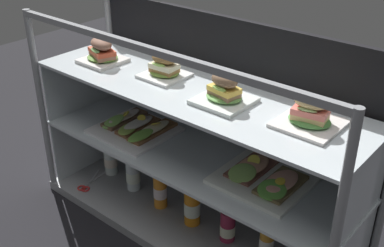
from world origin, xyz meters
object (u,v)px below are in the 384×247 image
at_px(juice_bottle_front_second, 134,174).
at_px(juice_bottle_back_right, 160,188).
at_px(open_sandwich_tray_far_left, 264,178).
at_px(juice_bottle_back_center, 192,206).
at_px(plated_roll_sandwich_mid_left, 102,53).
at_px(juice_bottle_tucked_behind, 111,159).
at_px(open_sandwich_tray_center, 135,127).
at_px(plated_roll_sandwich_left_of_center, 224,93).
at_px(juice_bottle_front_right_end, 227,226).
at_px(juice_bottle_front_left_end, 267,241).
at_px(plated_roll_sandwich_mid_right, 310,115).
at_px(plated_roll_sandwich_center, 164,68).
at_px(kitchen_scissors, 87,185).

bearing_deg(juice_bottle_front_second, juice_bottle_back_right, -5.65).
relative_size(open_sandwich_tray_far_left, juice_bottle_back_center, 1.51).
relative_size(plated_roll_sandwich_mid_left, juice_bottle_tucked_behind, 0.82).
xyz_separation_m(open_sandwich_tray_center, juice_bottle_tucked_behind, (-0.23, 0.03, -0.28)).
xyz_separation_m(plated_roll_sandwich_left_of_center, juice_bottle_front_second, (-0.54, 0.02, -0.60)).
bearing_deg(juice_bottle_front_right_end, juice_bottle_tucked_behind, 177.94).
relative_size(plated_roll_sandwich_mid_left, juice_bottle_front_right_end, 0.83).
height_order(plated_roll_sandwich_left_of_center, open_sandwich_tray_center, plated_roll_sandwich_left_of_center).
bearing_deg(juice_bottle_front_left_end, plated_roll_sandwich_mid_right, 15.13).
height_order(plated_roll_sandwich_mid_left, open_sandwich_tray_center, plated_roll_sandwich_mid_left).
bearing_deg(juice_bottle_front_second, open_sandwich_tray_center, -10.94).
height_order(plated_roll_sandwich_center, juice_bottle_front_second, plated_roll_sandwich_center).
distance_m(juice_bottle_back_right, kitchen_scissors, 0.42).
xyz_separation_m(plated_roll_sandwich_mid_left, open_sandwich_tray_center, (0.16, 0.02, -0.32)).
height_order(juice_bottle_back_center, juice_bottle_front_right_end, juice_bottle_back_center).
relative_size(plated_roll_sandwich_mid_left, plated_roll_sandwich_center, 1.00).
distance_m(plated_roll_sandwich_left_of_center, open_sandwich_tray_center, 0.59).
bearing_deg(juice_bottle_front_left_end, kitchen_scissors, -171.62).
xyz_separation_m(plated_roll_sandwich_mid_left, open_sandwich_tray_far_left, (0.83, 0.05, -0.32)).
xyz_separation_m(juice_bottle_back_center, juice_bottle_front_right_end, (0.18, 0.01, -0.02)).
height_order(open_sandwich_tray_center, juice_bottle_front_second, open_sandwich_tray_center).
bearing_deg(juice_bottle_back_center, juice_bottle_front_second, 177.53).
relative_size(plated_roll_sandwich_left_of_center, juice_bottle_front_right_end, 0.93).
distance_m(plated_roll_sandwich_left_of_center, kitchen_scissors, 1.01).
height_order(plated_roll_sandwich_mid_left, juice_bottle_tucked_behind, plated_roll_sandwich_mid_left).
height_order(juice_bottle_tucked_behind, juice_bottle_front_second, juice_bottle_tucked_behind).
bearing_deg(juice_bottle_back_center, plated_roll_sandwich_left_of_center, -0.50).
bearing_deg(kitchen_scissors, juice_bottle_back_right, 17.64).
bearing_deg(plated_roll_sandwich_mid_left, open_sandwich_tray_far_left, 3.70).
relative_size(open_sandwich_tray_far_left, juice_bottle_front_left_end, 1.39).
bearing_deg(plated_roll_sandwich_mid_right, juice_bottle_back_right, -176.21).
relative_size(plated_roll_sandwich_mid_right, juice_bottle_front_right_end, 0.98).
relative_size(open_sandwich_tray_center, kitchen_scissors, 1.69).
bearing_deg(kitchen_scissors, plated_roll_sandwich_mid_left, 57.11).
bearing_deg(juice_bottle_tucked_behind, plated_roll_sandwich_mid_left, -34.94).
bearing_deg(juice_bottle_back_center, open_sandwich_tray_far_left, 7.07).
xyz_separation_m(open_sandwich_tray_far_left, juice_bottle_front_left_end, (0.05, -0.03, -0.26)).
height_order(plated_roll_sandwich_center, juice_bottle_back_right, plated_roll_sandwich_center).
xyz_separation_m(juice_bottle_back_right, juice_bottle_back_center, (0.19, 0.00, -0.01)).
height_order(plated_roll_sandwich_mid_left, open_sandwich_tray_far_left, plated_roll_sandwich_mid_left).
bearing_deg(kitchen_scissors, open_sandwich_tray_far_left, 10.45).
relative_size(juice_bottle_back_right, juice_bottle_front_right_end, 1.16).
relative_size(open_sandwich_tray_center, juice_bottle_front_right_end, 1.62).
distance_m(plated_roll_sandwich_mid_right, kitchen_scissors, 1.27).
xyz_separation_m(plated_roll_sandwich_center, plated_roll_sandwich_left_of_center, (0.34, -0.04, 0.00)).
bearing_deg(plated_roll_sandwich_center, juice_bottle_front_second, -173.99).
distance_m(juice_bottle_front_left_end, kitchen_scissors, 0.97).
distance_m(plated_roll_sandwich_mid_left, juice_bottle_tucked_behind, 0.61).
xyz_separation_m(open_sandwich_tray_far_left, juice_bottle_front_second, (-0.72, -0.02, -0.28)).
height_order(plated_roll_sandwich_left_of_center, plated_roll_sandwich_mid_right, plated_roll_sandwich_left_of_center).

